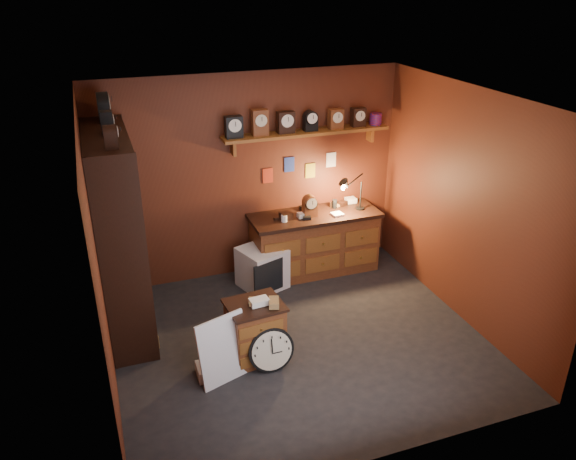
# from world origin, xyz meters

# --- Properties ---
(floor) EXTENTS (4.00, 4.00, 0.00)m
(floor) POSITION_xyz_m (0.00, 0.00, 0.00)
(floor) COLOR black
(floor) RESTS_ON ground
(room_shell) EXTENTS (4.02, 3.62, 2.71)m
(room_shell) POSITION_xyz_m (0.04, 0.11, 1.72)
(room_shell) COLOR #562414
(room_shell) RESTS_ON ground
(shelving_unit) EXTENTS (0.47, 1.60, 2.58)m
(shelving_unit) POSITION_xyz_m (-1.79, 0.98, 1.25)
(shelving_unit) COLOR black
(shelving_unit) RESTS_ON ground
(workbench) EXTENTS (1.75, 0.66, 1.36)m
(workbench) POSITION_xyz_m (0.77, 1.47, 0.47)
(workbench) COLOR brown
(workbench) RESTS_ON ground
(low_cabinet) EXTENTS (0.62, 0.54, 0.75)m
(low_cabinet) POSITION_xyz_m (-0.54, -0.10, 0.36)
(low_cabinet) COLOR brown
(low_cabinet) RESTS_ON ground
(big_round_clock) EXTENTS (0.49, 0.16, 0.49)m
(big_round_clock) POSITION_xyz_m (-0.45, -0.36, 0.24)
(big_round_clock) COLOR black
(big_round_clock) RESTS_ON ground
(white_panel) EXTENTS (0.56, 0.32, 0.72)m
(white_panel) POSITION_xyz_m (-0.95, -0.34, 0.00)
(white_panel) COLOR silver
(white_panel) RESTS_ON ground
(mini_fridge) EXTENTS (0.67, 0.69, 0.55)m
(mini_fridge) POSITION_xyz_m (-0.03, 1.29, 0.27)
(mini_fridge) COLOR silver
(mini_fridge) RESTS_ON ground
(floor_box_a) EXTENTS (0.28, 0.25, 0.16)m
(floor_box_a) POSITION_xyz_m (-1.65, 0.47, 0.08)
(floor_box_a) COLOR olive
(floor_box_a) RESTS_ON ground
(floor_box_b) EXTENTS (0.21, 0.26, 0.13)m
(floor_box_b) POSITION_xyz_m (-1.11, -0.25, 0.06)
(floor_box_b) COLOR white
(floor_box_b) RESTS_ON ground
(floor_box_c) EXTENTS (0.26, 0.22, 0.19)m
(floor_box_c) POSITION_xyz_m (-0.39, 0.62, 0.10)
(floor_box_c) COLOR olive
(floor_box_c) RESTS_ON ground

